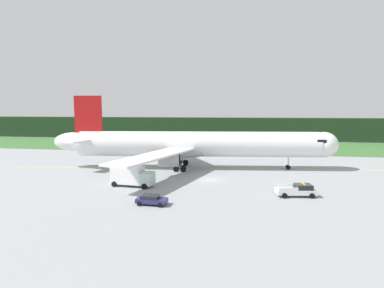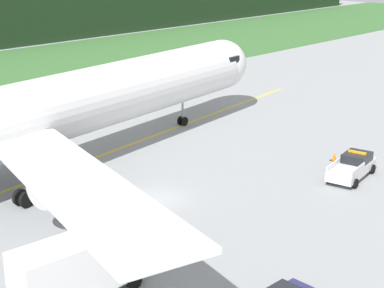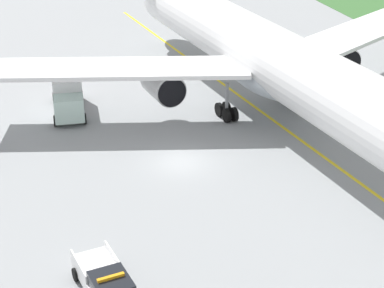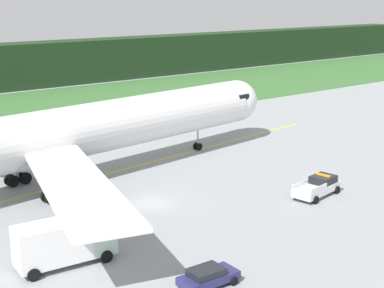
# 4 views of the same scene
# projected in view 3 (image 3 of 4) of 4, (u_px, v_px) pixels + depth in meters

# --- Properties ---
(ground) EXTENTS (320.00, 320.00, 0.00)m
(ground) POSITION_uv_depth(u_px,v_px,m) (181.00, 162.00, 49.31)
(ground) COLOR gray
(taxiway_centerline_main) EXTENTS (79.37, 9.81, 0.01)m
(taxiway_centerline_main) POSITION_uv_depth(u_px,v_px,m) (283.00, 127.00, 54.96)
(taxiway_centerline_main) COLOR yellow
(taxiway_centerline_main) RESTS_ON ground
(airliner) EXTENTS (59.83, 46.15, 15.37)m
(airliner) POSITION_uv_depth(u_px,v_px,m) (283.00, 66.00, 53.19)
(airliner) COLOR white
(airliner) RESTS_ON ground
(ops_pickup_truck) EXTENTS (5.94, 3.01, 1.94)m
(ops_pickup_truck) POSITION_uv_depth(u_px,v_px,m) (107.00, 284.00, 34.95)
(ops_pickup_truck) COLOR silver
(ops_pickup_truck) RESTS_ON ground
(catering_truck) EXTENTS (7.21, 3.29, 3.44)m
(catering_truck) POSITION_uv_depth(u_px,v_px,m) (68.00, 93.00, 57.08)
(catering_truck) COLOR silver
(catering_truck) RESTS_ON ground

